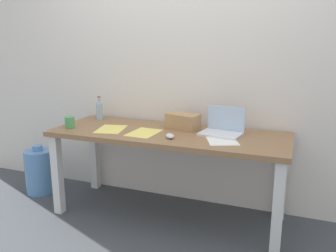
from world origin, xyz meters
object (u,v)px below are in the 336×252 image
(laptop_right, at_px, (222,129))
(beer_bottle, at_px, (100,110))
(computer_mouse, at_px, (170,136))
(coffee_mug, at_px, (70,122))
(water_cooler_jug, at_px, (39,171))
(cardboard_box, at_px, (183,121))
(desk, at_px, (168,143))

(laptop_right, relative_size, beer_bottle, 1.57)
(laptop_right, relative_size, computer_mouse, 3.38)
(coffee_mug, xyz_separation_m, water_cooler_jug, (-0.51, 0.16, -0.56))
(laptop_right, xyz_separation_m, cardboard_box, (-0.34, 0.06, 0.02))
(water_cooler_jug, bearing_deg, laptop_right, 2.97)
(laptop_right, bearing_deg, coffee_mug, -168.75)
(desk, xyz_separation_m, cardboard_box, (0.08, 0.15, 0.16))
(desk, distance_m, cardboard_box, 0.23)
(laptop_right, xyz_separation_m, coffee_mug, (-1.24, -0.25, 0.00))
(beer_bottle, height_order, coffee_mug, beer_bottle)
(coffee_mug, bearing_deg, cardboard_box, 18.78)
(computer_mouse, bearing_deg, laptop_right, 5.04)
(computer_mouse, bearing_deg, desk, 84.29)
(cardboard_box, xyz_separation_m, coffee_mug, (-0.90, -0.30, -0.02))
(computer_mouse, xyz_separation_m, cardboard_box, (-0.00, 0.31, 0.05))
(cardboard_box, height_order, water_cooler_jug, cardboard_box)
(laptop_right, xyz_separation_m, computer_mouse, (-0.34, -0.25, -0.03))
(desk, distance_m, beer_bottle, 0.82)
(desk, distance_m, coffee_mug, 0.85)
(desk, relative_size, water_cooler_jug, 4.03)
(desk, height_order, laptop_right, laptop_right)
(cardboard_box, bearing_deg, water_cooler_jug, -173.95)
(beer_bottle, bearing_deg, cardboard_box, -5.03)
(desk, xyz_separation_m, coffee_mug, (-0.82, -0.16, 0.14))
(water_cooler_jug, bearing_deg, cardboard_box, 6.05)
(computer_mouse, relative_size, coffee_mug, 1.05)
(desk, xyz_separation_m, beer_bottle, (-0.76, 0.22, 0.18))
(laptop_right, relative_size, water_cooler_jug, 0.72)
(laptop_right, height_order, water_cooler_jug, laptop_right)
(cardboard_box, distance_m, water_cooler_jug, 1.53)
(laptop_right, distance_m, cardboard_box, 0.35)
(beer_bottle, bearing_deg, desk, -16.01)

